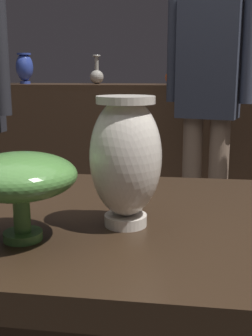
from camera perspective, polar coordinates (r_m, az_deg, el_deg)
back_display_shelf at (r=3.05m, az=5.86°, el=1.66°), size 2.60×0.40×0.99m
vase_centerpiece at (r=0.75m, az=-0.04°, el=1.42°), size 0.13×0.13×0.23m
vase_tall_behind at (r=0.71m, az=-13.94°, el=-1.28°), size 0.19×0.19×0.15m
shelf_vase_far_left at (r=3.20m, az=-13.35°, el=12.91°), size 0.12×0.12×0.21m
shelf_vase_center at (r=3.00m, az=6.12°, el=12.15°), size 0.09×0.09×0.18m
shelf_vase_left at (r=3.05m, az=-3.91°, el=12.21°), size 0.10×0.10×0.20m
shelf_vase_right at (r=2.98m, az=16.34°, el=11.91°), size 0.08×0.08×0.13m
visitor_center_back at (r=2.39m, az=10.90°, el=10.48°), size 0.46×0.26×1.68m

